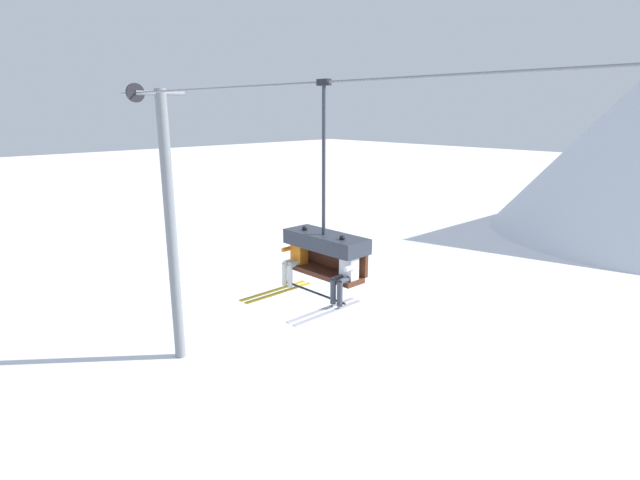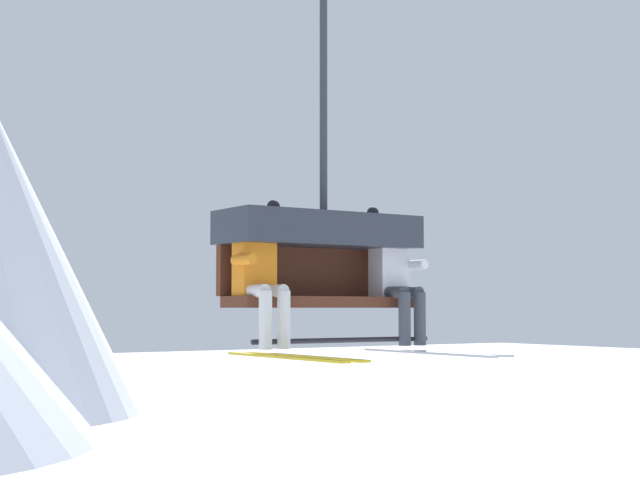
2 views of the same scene
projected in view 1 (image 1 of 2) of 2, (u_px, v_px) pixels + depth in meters
The scene contains 6 objects.
ground_plane at pixel (329, 459), 12.45m from camera, with size 200.00×200.00×0.00m, color white.
lift_tower_near at pixel (170, 225), 16.46m from camera, with size 0.36×1.88×9.24m.
lift_cable at pixel (302, 83), 9.65m from camera, with size 16.95×0.05×0.05m.
chairlift_chair at pixel (326, 245), 10.06m from camera, with size 1.86×0.74×4.12m.
skier_orange at pixel (295, 256), 10.51m from camera, with size 0.48×1.70×1.34m.
skier_white at pixel (344, 271), 9.50m from camera, with size 0.48×1.70×1.34m.
Camera 1 is at (7.55, -7.52, 8.46)m, focal length 28.00 mm.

